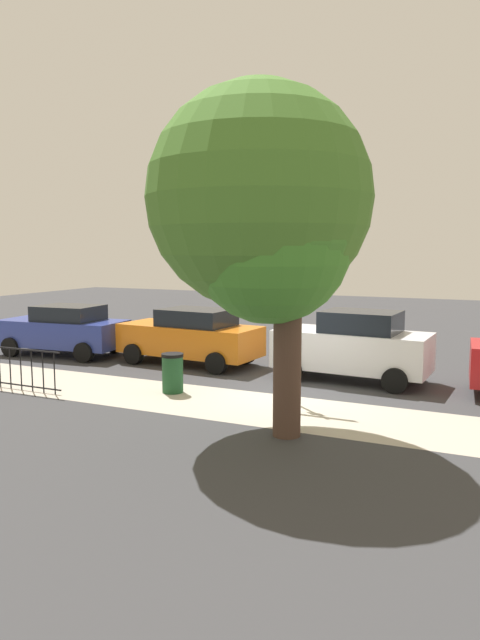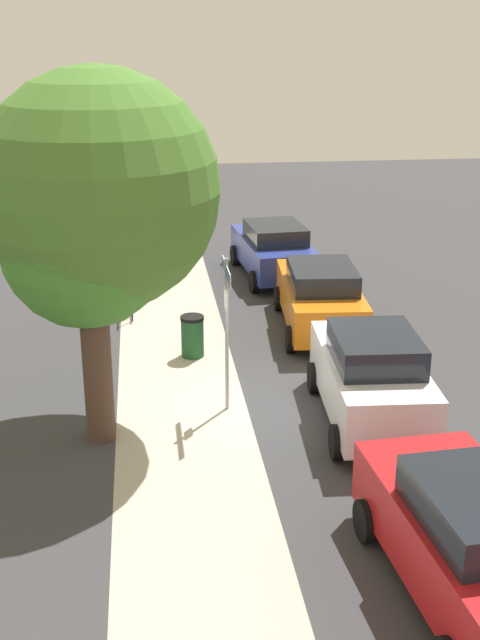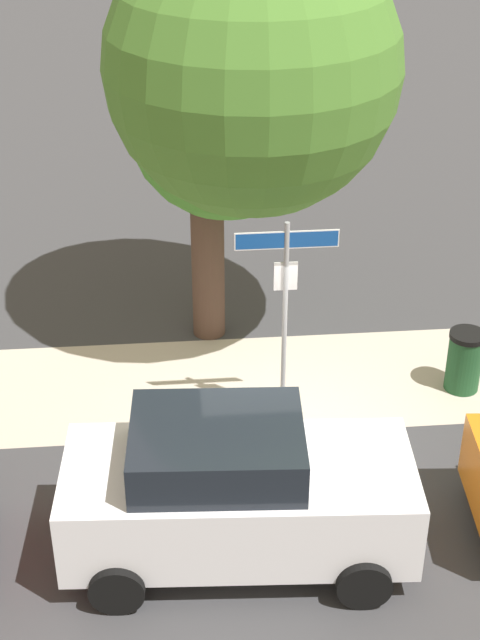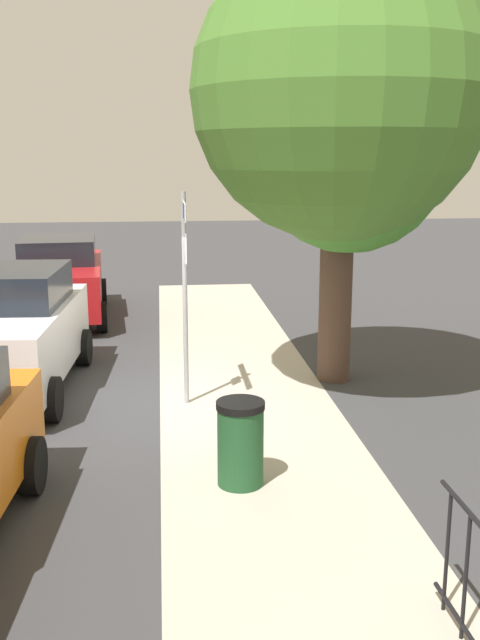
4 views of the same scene
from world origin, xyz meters
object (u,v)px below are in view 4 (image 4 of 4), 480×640
Objects in this scene: car_red at (59,278)px; car_white at (12,331)px; trash_bin at (240,443)px; shade_tree at (343,113)px; street_sign at (184,257)px.

car_white is (5.16, -0.05, 0.04)m from car_red.
car_red is at bearing -177.13° from car_white.
shade_tree is at bearing 149.87° from trash_bin.
shade_tree is 1.59× the size of car_white.
car_white is at bearing -139.71° from trash_bin.
shade_tree is at bearing 37.21° from car_red.
car_white is at bearing -95.78° from shade_tree.
shade_tree is at bearing 87.66° from car_white.
street_sign is at bearing 19.17° from car_red.
street_sign is at bearing -169.97° from trash_bin.
car_red is (-6.08, -2.62, -1.29)m from street_sign.
trash_bin is at bearing 15.17° from car_red.
trash_bin is at bearing 10.03° from street_sign.
street_sign is 0.47× the size of shade_tree.
shade_tree is 1.50× the size of car_red.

